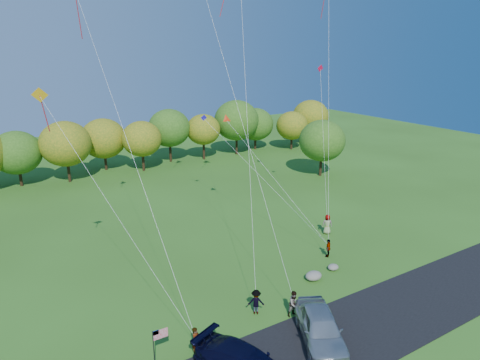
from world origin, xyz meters
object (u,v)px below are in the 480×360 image
object	(u,v)px
flyer_d	(328,248)
flyer_e	(327,224)
minivan_silver	(321,328)
flyer_b	(294,304)
flyer_a	(196,341)
flyer_c	(256,302)

from	to	relation	value
flyer_d	flyer_e	distance (m)	4.57
minivan_silver	flyer_e	size ratio (longest dim) A/B	2.98
flyer_b	flyer_d	xyz separation A→B (m)	(7.38, 4.90, -0.09)
flyer_b	flyer_e	xyz separation A→B (m)	(10.39, 8.33, 0.06)
flyer_a	flyer_c	world-z (taller)	flyer_a
minivan_silver	flyer_c	bearing A→B (deg)	137.14
minivan_silver	flyer_c	xyz separation A→B (m)	(-1.57, 4.29, -0.16)
flyer_b	flyer_d	world-z (taller)	flyer_b
flyer_e	minivan_silver	bearing A→B (deg)	75.94
flyer_c	flyer_d	bearing A→B (deg)	-125.75
flyer_c	flyer_d	xyz separation A→B (m)	(9.30, 3.45, -0.06)
minivan_silver	flyer_c	distance (m)	4.58
flyer_a	flyer_c	size ratio (longest dim) A/B	1.01
flyer_a	flyer_b	distance (m)	6.85
flyer_c	flyer_e	world-z (taller)	flyer_e
flyer_b	flyer_d	distance (m)	8.85
flyer_b	flyer_d	bearing A→B (deg)	32.48
flyer_a	flyer_d	xyz separation A→B (m)	(14.22, 4.90, -0.07)
minivan_silver	flyer_a	bearing A→B (deg)	-176.66
flyer_c	flyer_e	size ratio (longest dim) A/B	0.90
flyer_c	flyer_e	distance (m)	14.11
minivan_silver	flyer_d	bearing A→B (deg)	72.11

